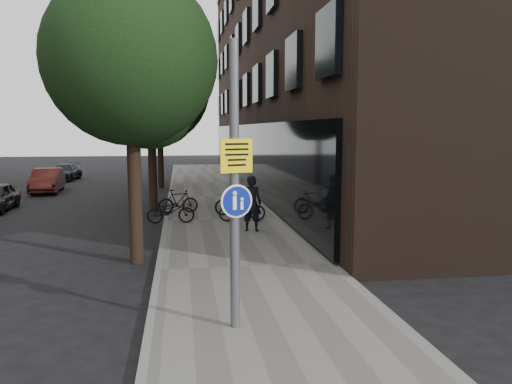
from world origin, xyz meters
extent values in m
plane|color=black|center=(0.00, 0.00, 0.00)|extent=(120.00, 120.00, 0.00)
cube|color=slate|center=(0.25, 10.00, 0.06)|extent=(4.50, 60.00, 0.12)
cube|color=slate|center=(-2.00, 10.00, 0.07)|extent=(0.15, 60.00, 0.13)
cube|color=black|center=(8.50, 22.00, 9.00)|extent=(12.00, 40.00, 18.00)
cylinder|color=black|center=(-2.60, 4.50, 1.60)|extent=(0.36, 0.36, 3.20)
sphere|color=black|center=(-2.60, 4.50, 5.30)|extent=(4.40, 4.40, 4.40)
sphere|color=black|center=(-2.20, 5.30, 4.30)|extent=(2.64, 2.64, 2.64)
cylinder|color=black|center=(-2.60, 13.00, 1.60)|extent=(0.36, 0.36, 3.20)
sphere|color=black|center=(-2.60, 13.00, 5.30)|extent=(5.00, 5.00, 5.00)
sphere|color=black|center=(-2.20, 13.80, 4.30)|extent=(3.00, 3.00, 3.00)
cylinder|color=black|center=(-2.60, 22.00, 1.60)|extent=(0.36, 0.36, 3.20)
sphere|color=black|center=(-2.60, 22.00, 5.30)|extent=(5.00, 5.00, 5.00)
sphere|color=black|center=(-2.20, 22.80, 4.30)|extent=(3.00, 3.00, 3.00)
cylinder|color=#595B5E|center=(-0.52, -0.47, 2.55)|extent=(0.16, 0.16, 4.87)
cube|color=yellow|center=(-0.52, -0.47, 3.09)|extent=(0.55, 0.19, 0.56)
cylinder|color=navy|center=(-0.52, -0.47, 2.34)|extent=(0.48, 0.15, 0.50)
cylinder|color=white|center=(-0.52, -0.47, 2.34)|extent=(0.54, 0.17, 0.56)
imported|color=black|center=(0.92, 7.63, 1.07)|extent=(0.80, 0.65, 1.89)
imported|color=black|center=(0.84, 9.50, 0.58)|extent=(1.74, 0.62, 0.91)
imported|color=black|center=(0.74, 10.79, 0.63)|extent=(1.73, 0.60, 1.02)
imported|color=black|center=(-1.80, 9.46, 0.57)|extent=(1.71, 0.61, 0.90)
imported|color=black|center=(-1.54, 11.67, 0.61)|extent=(1.66, 0.62, 0.97)
imported|color=#531B17|center=(-8.85, 20.60, 0.67)|extent=(1.77, 4.17, 1.34)
imported|color=black|center=(-9.40, 27.53, 0.57)|extent=(1.89, 4.03, 1.14)
camera|label=1|loc=(-1.41, -8.74, 3.53)|focal=35.00mm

